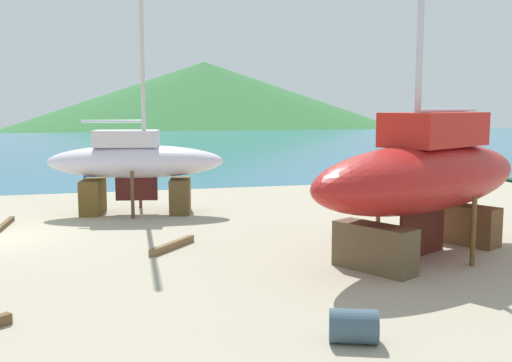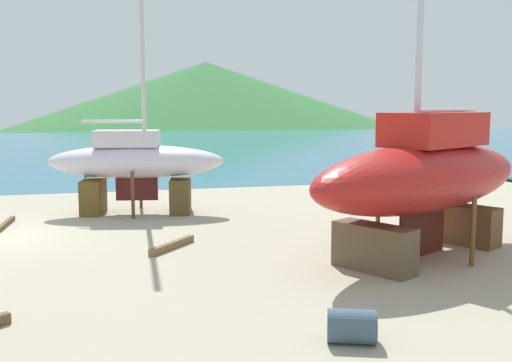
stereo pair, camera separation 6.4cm
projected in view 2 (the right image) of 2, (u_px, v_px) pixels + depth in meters
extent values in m
cube|color=#266582|center=(68.00, 147.00, 55.43)|extent=(163.28, 60.78, 0.01)
cone|color=#316C36|center=(207.00, 123.00, 128.04)|extent=(151.48, 151.48, 25.60)
cube|color=brown|center=(181.00, 196.00, 21.78)|extent=(0.97, 1.65, 1.22)
cube|color=brown|center=(93.00, 197.00, 21.58)|extent=(0.97, 1.65, 1.22)
cylinder|color=brown|center=(141.00, 187.00, 22.71)|extent=(0.12, 0.12, 1.63)
cylinder|color=brown|center=(133.00, 195.00, 20.60)|extent=(0.12, 0.12, 1.63)
ellipsoid|color=silver|center=(136.00, 161.00, 21.52)|extent=(6.47, 3.05, 1.17)
cube|color=#561D1A|center=(137.00, 189.00, 21.65)|extent=(1.48, 0.35, 0.82)
cube|color=silver|center=(127.00, 139.00, 21.40)|extent=(2.41, 1.56, 0.59)
cylinder|color=beige|center=(142.00, 15.00, 20.90)|extent=(0.15, 0.15, 9.13)
cylinder|color=silver|center=(113.00, 121.00, 21.29)|extent=(2.16, 0.50, 0.10)
cube|color=brown|center=(374.00, 248.00, 14.14)|extent=(1.58, 2.10, 1.10)
cube|color=brown|center=(462.00, 224.00, 16.92)|extent=(1.58, 2.10, 1.10)
cylinder|color=brown|center=(473.00, 232.00, 14.49)|extent=(0.12, 0.12, 1.70)
cylinder|color=brown|center=(378.00, 216.00, 16.50)|extent=(0.12, 0.12, 1.70)
ellipsoid|color=#B01D1B|center=(424.00, 177.00, 15.34)|extent=(8.45, 6.16, 1.73)
cube|color=#4A1B13|center=(422.00, 234.00, 15.53)|extent=(1.78, 1.02, 1.21)
cube|color=red|center=(434.00, 129.00, 15.47)|extent=(3.33, 2.75, 0.86)
cylinder|color=silver|center=(448.00, 111.00, 15.83)|extent=(2.59, 1.48, 0.12)
cube|color=#2B7249|center=(91.00, 190.00, 24.77)|extent=(0.39, 0.33, 0.82)
cube|color=navy|center=(90.00, 172.00, 24.68)|extent=(0.50, 0.41, 0.60)
sphere|color=tan|center=(90.00, 163.00, 24.63)|extent=(0.22, 0.22, 0.22)
cylinder|color=#3D5262|center=(352.00, 326.00, 9.86)|extent=(0.94, 0.80, 0.56)
cube|color=brown|center=(172.00, 245.00, 16.34)|extent=(1.40, 1.63, 0.19)
cube|color=brown|center=(6.00, 224.00, 19.33)|extent=(0.29, 2.05, 0.16)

